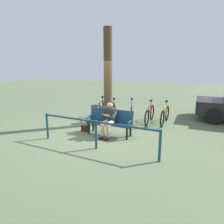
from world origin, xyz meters
TOP-DOWN VIEW (x-y plane):
  - ground_plane at (0.00, 0.00)m, footprint 40.00×40.00m
  - bench at (-0.28, -0.02)m, footprint 1.63×0.61m
  - person_reading at (-0.31, 0.14)m, footprint 0.51×0.79m
  - handbag at (0.67, -0.02)m, footprint 0.31×0.16m
  - tree_trunk at (0.26, -1.26)m, footprint 0.33×0.33m
  - litter_bin at (0.82, -1.23)m, footprint 0.34×0.34m
  - bicycle_red at (-1.93, -2.01)m, footprint 0.48×1.68m
  - bicycle_blue at (-1.32, -1.92)m, footprint 0.48×1.68m
  - bicycle_purple at (-0.52, -2.07)m, footprint 0.57×1.64m
  - bicycle_orange at (0.22, -1.89)m, footprint 0.76×1.56m
  - bicycle_green at (0.92, -2.13)m, footprint 0.48×1.68m
  - railing_fence at (-0.33, 1.28)m, footprint 3.74×0.51m

SIDE VIEW (x-z plane):
  - ground_plane at x=0.00m, z-range 0.00..0.00m
  - handbag at x=0.67m, z-range 0.00..0.24m
  - bicycle_red at x=-1.93m, z-range -0.11..0.83m
  - bicycle_blue at x=-1.32m, z-range -0.11..0.83m
  - bicycle_purple at x=-0.52m, z-range -0.11..0.83m
  - bicycle_orange at x=0.22m, z-range -0.11..0.83m
  - bicycle_green at x=0.92m, z-range -0.11..0.83m
  - litter_bin at x=0.82m, z-range 0.00..0.73m
  - bench at x=-0.28m, z-range 0.07..0.94m
  - railing_fence at x=-0.33m, z-range 0.19..1.04m
  - person_reading at x=-0.31m, z-range 0.06..1.27m
  - tree_trunk at x=0.26m, z-range 0.00..3.76m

